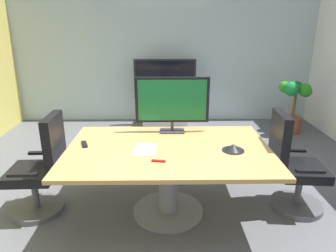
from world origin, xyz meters
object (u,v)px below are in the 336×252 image
object	(u,v)px
conference_table	(168,163)
potted_plant	(295,103)
wall_display_unit	(165,103)
tv_monitor	(172,102)
office_chair_left	(42,174)
office_chair_right	(292,170)
conference_phone	(233,148)
remote_control	(84,144)

from	to	relation	value
conference_table	potted_plant	xyz separation A→B (m)	(2.36, 2.52, -0.01)
wall_display_unit	conference_table	bearing A→B (deg)	-89.66
tv_monitor	wall_display_unit	world-z (taller)	tv_monitor
tv_monitor	office_chair_left	bearing A→B (deg)	-161.50
office_chair_right	conference_phone	size ratio (longest dim) A/B	4.95
office_chair_left	office_chair_right	distance (m)	2.67
tv_monitor	remote_control	size ratio (longest dim) A/B	4.94
office_chair_right	tv_monitor	xyz separation A→B (m)	(-1.29, 0.43, 0.66)
remote_control	conference_table	bearing A→B (deg)	-26.19
office_chair_left	tv_monitor	distance (m)	1.61
office_chair_left	tv_monitor	bearing A→B (deg)	106.81
office_chair_left	potted_plant	bearing A→B (deg)	122.22
conference_phone	wall_display_unit	bearing A→B (deg)	101.84
conference_phone	remote_control	xyz separation A→B (m)	(-1.52, 0.17, -0.02)
conference_table	wall_display_unit	xyz separation A→B (m)	(-0.02, 3.07, -0.15)
tv_monitor	conference_phone	world-z (taller)	tv_monitor
office_chair_right	tv_monitor	size ratio (longest dim) A/B	1.30
remote_control	potted_plant	bearing A→B (deg)	16.75
tv_monitor	remote_control	world-z (taller)	tv_monitor
conference_table	office_chair_left	distance (m)	1.34
wall_display_unit	conference_phone	distance (m)	3.24
conference_table	tv_monitor	xyz separation A→B (m)	(0.05, 0.50, 0.53)
remote_control	tv_monitor	bearing A→B (deg)	3.71
wall_display_unit	potted_plant	xyz separation A→B (m)	(2.38, -0.55, 0.14)
conference_table	tv_monitor	size ratio (longest dim) A/B	2.45
office_chair_right	wall_display_unit	xyz separation A→B (m)	(-1.36, 3.00, -0.01)
tv_monitor	potted_plant	world-z (taller)	tv_monitor
tv_monitor	wall_display_unit	size ratio (longest dim) A/B	0.64
wall_display_unit	potted_plant	world-z (taller)	wall_display_unit
conference_table	conference_phone	xyz separation A→B (m)	(0.64, -0.08, 0.20)
conference_phone	remote_control	world-z (taller)	conference_phone
conference_table	office_chair_left	xyz separation A→B (m)	(-1.34, 0.04, -0.13)
conference_table	potted_plant	bearing A→B (deg)	46.91
potted_plant	wall_display_unit	bearing A→B (deg)	166.87
office_chair_right	wall_display_unit	distance (m)	3.29
conference_table	wall_display_unit	world-z (taller)	wall_display_unit
office_chair_left	remote_control	xyz separation A→B (m)	(0.46, 0.06, 0.31)
tv_monitor	wall_display_unit	bearing A→B (deg)	91.55
conference_table	office_chair_right	world-z (taller)	office_chair_right
office_chair_right	remote_control	distance (m)	2.23
tv_monitor	conference_phone	size ratio (longest dim) A/B	3.82
tv_monitor	wall_display_unit	distance (m)	2.66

